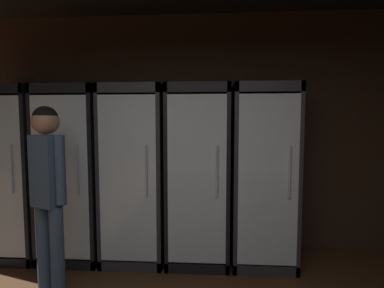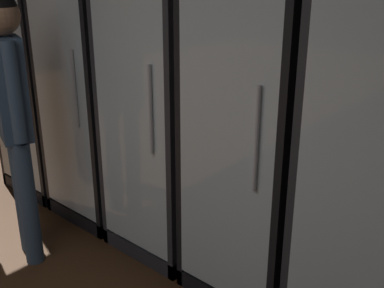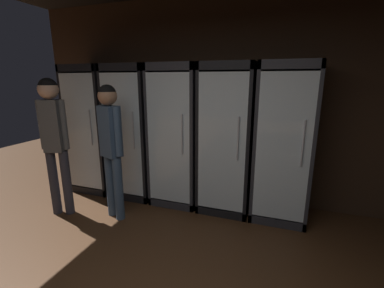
% 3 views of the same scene
% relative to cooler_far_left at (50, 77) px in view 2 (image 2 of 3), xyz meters
% --- Properties ---
extents(wall_back, '(6.00, 0.06, 2.80)m').
position_rel_cooler_far_left_xyz_m(wall_back, '(2.00, 0.32, 0.47)').
color(wall_back, '#382619').
rests_on(wall_back, ground).
extents(cooler_far_left, '(0.65, 0.65, 1.91)m').
position_rel_cooler_far_left_xyz_m(cooler_far_left, '(0.00, 0.00, 0.00)').
color(cooler_far_left, black).
rests_on(cooler_far_left, ground).
extents(cooler_left, '(0.65, 0.65, 1.91)m').
position_rel_cooler_far_left_xyz_m(cooler_left, '(0.69, 0.00, 0.00)').
color(cooler_left, black).
rests_on(cooler_left, ground).
extents(cooler_center, '(0.65, 0.65, 1.91)m').
position_rel_cooler_far_left_xyz_m(cooler_center, '(1.38, 0.00, 0.01)').
color(cooler_center, '#2B2B30').
rests_on(cooler_center, ground).
extents(cooler_right, '(0.65, 0.65, 1.91)m').
position_rel_cooler_far_left_xyz_m(cooler_right, '(2.07, -0.00, 0.01)').
color(cooler_right, black).
rests_on(cooler_right, ground).
extents(shopper_far, '(0.36, 0.24, 1.65)m').
position_rel_cooler_far_left_xyz_m(shopper_far, '(0.81, -0.76, 0.09)').
color(shopper_far, '#384C66').
rests_on(shopper_far, ground).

